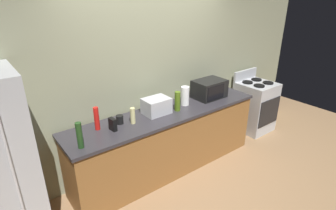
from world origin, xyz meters
name	(u,v)px	position (x,y,z in m)	size (l,w,h in m)	color
ground_plane	(186,181)	(0.00, 0.00, 0.00)	(8.00, 8.00, 0.00)	#93704C
back_wall	(150,73)	(0.00, 0.81, 1.35)	(6.40, 0.10, 2.70)	gray
counter_run	(168,141)	(0.00, 0.40, 0.45)	(2.84, 0.64, 0.90)	brown
stove_range	(255,106)	(2.00, 0.40, 0.46)	(0.60, 0.61, 1.08)	#B7BABF
microwave	(209,89)	(0.83, 0.45, 1.04)	(0.48, 0.35, 0.27)	black
toaster_oven	(156,106)	(-0.15, 0.46, 1.01)	(0.34, 0.26, 0.21)	#B7BABF
paper_towel_roll	(185,96)	(0.34, 0.45, 1.04)	(0.12, 0.12, 0.27)	white
cordless_phone	(113,124)	(-0.82, 0.38, 0.98)	(0.05, 0.11, 0.15)	black
bottle_hot_sauce	(97,119)	(-0.96, 0.51, 1.04)	(0.06, 0.06, 0.28)	red
bottle_vinegar	(133,116)	(-0.55, 0.39, 1.00)	(0.06, 0.06, 0.20)	beige
bottle_olive_oil	(177,101)	(0.13, 0.36, 1.03)	(0.08, 0.08, 0.27)	#4C6B19
bottle_wine	(80,135)	(-1.26, 0.24, 1.04)	(0.06, 0.06, 0.29)	#1E3F19
mug_blue	(219,86)	(1.24, 0.61, 0.95)	(0.08, 0.08, 0.10)	#2D4CB2
mug_black	(120,120)	(-0.68, 0.49, 0.95)	(0.09, 0.09, 0.11)	black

